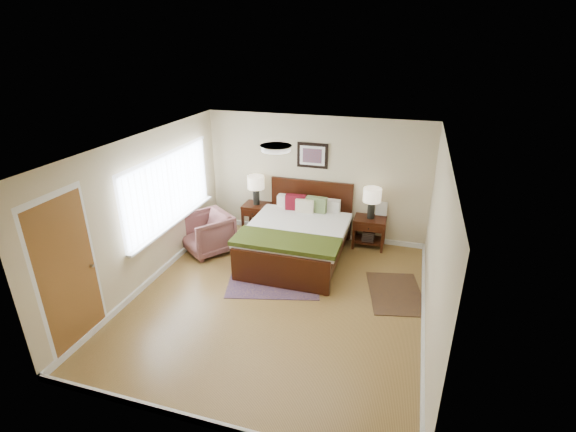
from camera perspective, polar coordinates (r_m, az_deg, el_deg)
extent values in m
plane|color=olive|center=(6.81, -1.42, -11.26)|extent=(5.00, 5.00, 0.00)
cube|color=#C0B58B|center=(8.44, 3.80, 5.19)|extent=(4.50, 0.04, 2.50)
cube|color=#C0B58B|center=(4.24, -12.56, -15.42)|extent=(4.50, 0.04, 2.50)
cube|color=#C0B58B|center=(7.17, -18.88, 0.60)|extent=(0.04, 5.00, 2.50)
cube|color=#C0B58B|center=(5.95, 19.59, -4.23)|extent=(0.04, 5.00, 2.50)
cube|color=white|center=(5.78, -1.67, 9.63)|extent=(4.50, 5.00, 0.02)
cube|color=silver|center=(7.64, -15.96, 3.56)|extent=(0.02, 2.72, 1.32)
cube|color=silver|center=(7.64, -15.87, 3.55)|extent=(0.01, 2.60, 1.20)
cube|color=silver|center=(7.84, -15.15, -0.80)|extent=(0.10, 2.72, 0.04)
cube|color=silver|center=(6.05, -27.92, -6.99)|extent=(0.01, 1.00, 2.18)
cube|color=brown|center=(6.06, -27.79, -7.33)|extent=(0.01, 0.90, 2.10)
cylinder|color=#999999|center=(6.30, -25.22, -6.19)|extent=(0.04, 0.04, 0.04)
cylinder|color=white|center=(5.79, -1.66, 9.24)|extent=(0.40, 0.40, 0.07)
cylinder|color=beige|center=(5.78, -1.66, 9.58)|extent=(0.44, 0.44, 0.01)
cube|color=black|center=(8.63, 3.18, 1.14)|extent=(1.70, 0.06, 1.19)
cube|color=black|center=(6.91, -1.19, -7.59)|extent=(1.70, 0.06, 0.59)
cube|color=black|center=(8.03, -4.33, -2.82)|extent=(0.06, 2.13, 0.19)
cube|color=black|center=(7.65, 7.10, -4.34)|extent=(0.06, 2.13, 0.19)
cube|color=silver|center=(7.74, 1.25, -2.67)|extent=(1.60, 2.11, 0.23)
cube|color=silver|center=(7.58, 1.05, -1.90)|extent=(1.78, 1.88, 0.11)
cube|color=#2D3910|center=(7.03, -0.31, -3.55)|extent=(1.82, 0.70, 0.07)
cube|color=silver|center=(8.44, 0.36, 1.90)|extent=(0.53, 0.18, 0.28)
cube|color=silver|center=(8.28, 5.30, 1.35)|extent=(0.53, 0.18, 0.28)
cube|color=#560914|center=(8.29, 1.04, 1.78)|extent=(0.41, 0.17, 0.34)
cube|color=#5F7543|center=(8.19, 3.90, 1.47)|extent=(0.41, 0.16, 0.34)
cube|color=beige|center=(8.17, 2.32, 1.29)|extent=(0.36, 0.13, 0.30)
cube|color=black|center=(8.30, 3.37, 8.27)|extent=(0.62, 0.03, 0.50)
cube|color=silver|center=(8.28, 3.34, 8.23)|extent=(0.50, 0.01, 0.38)
cube|color=#A52D23|center=(8.27, 3.32, 8.22)|extent=(0.38, 0.01, 0.28)
cube|color=black|center=(8.78, -4.32, 1.47)|extent=(0.53, 0.48, 0.05)
cube|color=black|center=(8.81, -6.18, -0.76)|extent=(0.05, 0.05, 0.59)
cube|color=black|center=(8.65, -3.29, -1.13)|extent=(0.05, 0.05, 0.59)
cube|color=black|center=(9.16, -5.18, 0.26)|extent=(0.05, 0.05, 0.59)
cube|color=black|center=(9.01, -2.39, -0.08)|extent=(0.05, 0.05, 0.59)
cube|color=black|center=(8.63, -4.83, 0.32)|extent=(0.47, 0.03, 0.14)
cube|color=black|center=(8.29, 11.18, -0.46)|extent=(0.62, 0.46, 0.05)
cube|color=black|center=(8.26, 8.95, -2.71)|extent=(0.05, 0.05, 0.57)
cube|color=black|center=(8.22, 12.79, -3.16)|extent=(0.05, 0.05, 0.57)
cube|color=black|center=(8.62, 9.34, -1.58)|extent=(0.05, 0.05, 0.57)
cube|color=black|center=(8.58, 13.02, -2.01)|extent=(0.05, 0.05, 0.57)
cube|color=black|center=(8.14, 10.96, -1.69)|extent=(0.56, 0.03, 0.14)
cube|color=black|center=(8.48, 10.95, -3.23)|extent=(0.56, 0.40, 0.03)
cube|color=black|center=(8.47, 10.97, -3.05)|extent=(0.23, 0.29, 0.03)
cube|color=black|center=(8.45, 10.98, -2.83)|extent=(0.23, 0.29, 0.03)
cube|color=black|center=(8.43, 11.00, -2.62)|extent=(0.23, 0.29, 0.03)
cube|color=black|center=(8.42, 11.02, -2.40)|extent=(0.23, 0.29, 0.03)
cube|color=black|center=(8.41, 11.04, -2.19)|extent=(0.23, 0.29, 0.03)
cube|color=black|center=(8.39, 11.05, -1.97)|extent=(0.23, 0.29, 0.03)
cylinder|color=black|center=(8.71, -4.36, 2.63)|extent=(0.14, 0.14, 0.32)
cylinder|color=black|center=(8.65, -4.40, 3.74)|extent=(0.02, 0.02, 0.06)
cylinder|color=beige|center=(8.61, -4.43, 4.62)|extent=(0.34, 0.34, 0.26)
cylinder|color=black|center=(8.22, 11.28, 0.75)|extent=(0.14, 0.14, 0.32)
cylinder|color=black|center=(8.15, 11.38, 1.92)|extent=(0.02, 0.02, 0.06)
cylinder|color=beige|center=(8.10, 11.46, 2.84)|extent=(0.34, 0.34, 0.26)
imported|color=brown|center=(8.18, -10.97, -2.34)|extent=(1.17, 1.17, 0.77)
cube|color=#0F0C40|center=(7.71, -1.66, -6.75)|extent=(2.04, 2.49, 0.01)
cube|color=black|center=(7.16, 14.49, -10.15)|extent=(1.09, 1.40, 0.01)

